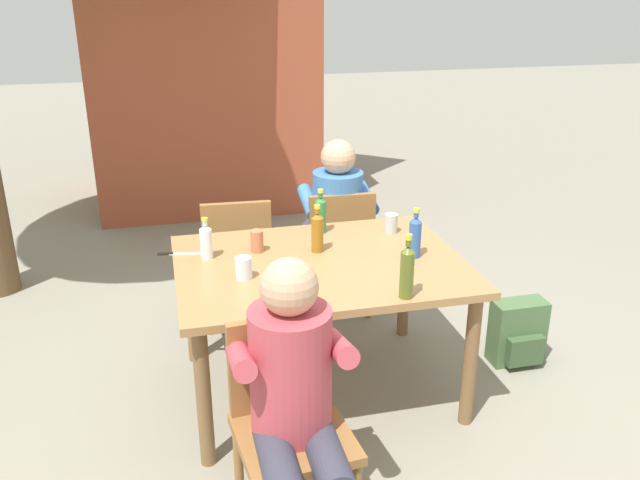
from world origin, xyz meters
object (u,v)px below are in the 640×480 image
chair_far_right (338,245)px  backpack_by_near_side (518,333)px  dining_table (320,278)px  person_in_white_shirt (295,394)px  cup_steel (391,223)px  brick_kiosk (199,47)px  bottle_clear (206,241)px  cup_white (270,286)px  chair_near_left (288,414)px  chair_far_left (237,254)px  cup_glass (244,268)px  table_knife (177,254)px  bottle_olive (407,271)px  person_in_plaid_shirt (334,215)px  bottle_amber (317,231)px  bottle_blue (415,236)px  bottle_green (320,214)px  cup_terracotta (257,241)px

chair_far_right → backpack_by_near_side: size_ratio=2.26×
dining_table → person_in_white_shirt: size_ratio=1.24×
cup_steel → brick_kiosk: brick_kiosk is taller
chair_far_right → bottle_clear: (-0.88, -0.66, 0.37)m
person_in_white_shirt → cup_white: 0.65m
dining_table → cup_white: (-0.31, -0.32, 0.14)m
chair_far_right → backpack_by_near_side: 1.24m
chair_near_left → chair_far_left: 1.68m
chair_near_left → cup_glass: 0.81m
table_knife → backpack_by_near_side: bearing=-8.2°
bottle_olive → person_in_plaid_shirt: bearing=88.2°
cup_glass → chair_far_right: bearing=52.4°
bottle_olive → cup_white: size_ratio=3.14×
cup_steel → cup_white: (-0.80, -0.63, -0.01)m
bottle_amber → table_knife: bottle_amber is taller
bottle_blue → bottle_green: bearing=130.4°
dining_table → bottle_olive: size_ratio=4.76×
dining_table → bottle_blue: size_ratio=5.52×
bottle_green → cup_steel: (0.39, -0.10, -0.06)m
person_in_plaid_shirt → bottle_olive: (-0.04, -1.43, 0.24)m
person_in_plaid_shirt → bottle_olive: person_in_plaid_shirt is taller
cup_terracotta → bottle_clear: bearing=-174.6°
chair_far_right → bottle_green: bottle_green is taller
cup_white → person_in_white_shirt: bearing=-91.4°
chair_near_left → bottle_green: bearing=70.7°
cup_white → cup_glass: cup_glass is taller
person_in_plaid_shirt → dining_table: bearing=-109.1°
chair_near_left → brick_kiosk: bearing=89.5°
bottle_clear → cup_steel: bottle_clear is taller
chair_near_left → backpack_by_near_side: (1.52, 0.84, -0.30)m
chair_far_left → bottle_green: (0.43, -0.43, 0.38)m
cup_steel → cup_glass: bearing=-155.0°
chair_far_left → backpack_by_near_side: bearing=-29.1°
bottle_green → table_knife: 0.83m
chair_near_left → table_knife: size_ratio=3.62×
brick_kiosk → cup_steel: bearing=-76.9°
chair_far_left → backpack_by_near_side: chair_far_left is taller
bottle_olive → backpack_by_near_side: bearing=27.8°
backpack_by_near_side → person_in_plaid_shirt: bearing=131.9°
bottle_olive → cup_terracotta: (-0.58, 0.69, -0.07)m
cup_steel → backpack_by_near_side: 0.99m
bottle_green → cup_steel: 0.40m
chair_near_left → chair_far_left: (0.00, 1.68, 0.00)m
bottle_clear → backpack_by_near_side: (1.74, -0.19, -0.67)m
table_knife → bottle_clear: bearing=-29.4°
bottle_green → table_knife: bearing=-170.3°
chair_far_left → cup_glass: same height
bottle_green → bottle_olive: bearing=-78.4°
cup_terracotta → backpack_by_near_side: (1.48, -0.21, -0.64)m
cup_steel → brick_kiosk: 3.54m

